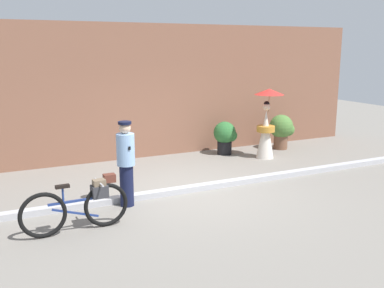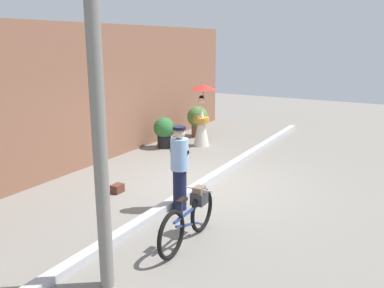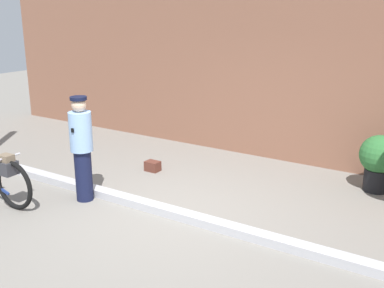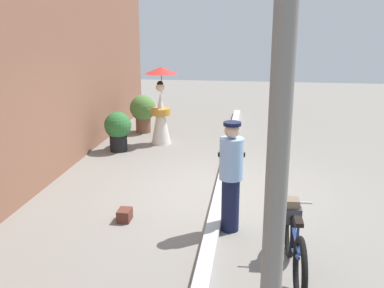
% 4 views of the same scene
% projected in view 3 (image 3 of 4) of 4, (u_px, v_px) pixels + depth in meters
% --- Properties ---
extents(ground_plane, '(30.00, 30.00, 0.00)m').
position_uv_depth(ground_plane, '(170.00, 216.00, 6.69)').
color(ground_plane, gray).
extents(building_wall, '(14.00, 0.40, 3.59)m').
position_uv_depth(building_wall, '(271.00, 66.00, 8.95)').
color(building_wall, brown).
rests_on(building_wall, ground_plane).
extents(sidewalk_curb, '(14.00, 0.20, 0.12)m').
position_uv_depth(sidewalk_curb, '(170.00, 212.00, 6.67)').
color(sidewalk_curb, '#B2B2B7').
rests_on(sidewalk_curb, ground_plane).
extents(person_officer, '(0.34, 0.38, 1.63)m').
position_uv_depth(person_officer, '(82.00, 146.00, 7.00)').
color(person_officer, '#141938').
rests_on(person_officer, ground_plane).
extents(potted_plant_small, '(0.64, 0.63, 0.93)m').
position_uv_depth(potted_plant_small, '(380.00, 160.00, 7.43)').
color(potted_plant_small, black).
rests_on(potted_plant_small, ground_plane).
extents(backpack_on_pavement, '(0.26, 0.19, 0.18)m').
position_uv_depth(backpack_on_pavement, '(152.00, 166.00, 8.48)').
color(backpack_on_pavement, '#592D23').
rests_on(backpack_on_pavement, ground_plane).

